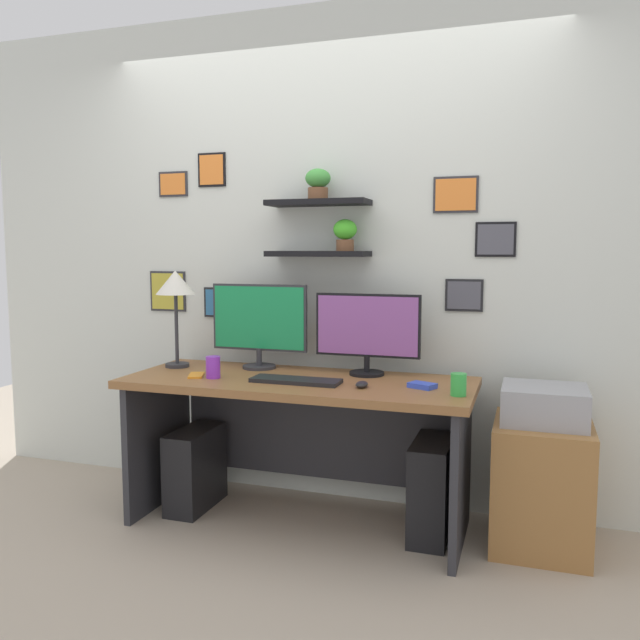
% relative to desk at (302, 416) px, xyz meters
% --- Properties ---
extents(ground_plane, '(8.00, 8.00, 0.00)m').
position_rel_desk_xyz_m(ground_plane, '(0.00, -0.06, -0.54)').
color(ground_plane, tan).
extents(back_wall_assembly, '(4.40, 0.24, 2.70)m').
position_rel_desk_xyz_m(back_wall_assembly, '(-0.00, 0.38, 0.81)').
color(back_wall_assembly, silver).
rests_on(back_wall_assembly, ground).
extents(desk, '(1.74, 0.68, 0.75)m').
position_rel_desk_xyz_m(desk, '(0.00, 0.00, 0.00)').
color(desk, brown).
rests_on(desk, ground).
extents(monitor_left, '(0.54, 0.18, 0.46)m').
position_rel_desk_xyz_m(monitor_left, '(-0.30, 0.16, 0.46)').
color(monitor_left, '#2D2D33').
rests_on(monitor_left, desk).
extents(monitor_right, '(0.55, 0.18, 0.42)m').
position_rel_desk_xyz_m(monitor_right, '(0.30, 0.16, 0.44)').
color(monitor_right, black).
rests_on(monitor_right, desk).
extents(keyboard, '(0.44, 0.14, 0.02)m').
position_rel_desk_xyz_m(keyboard, '(0.02, -0.14, 0.22)').
color(keyboard, black).
rests_on(keyboard, desk).
extents(computer_mouse, '(0.06, 0.09, 0.03)m').
position_rel_desk_xyz_m(computer_mouse, '(0.35, -0.15, 0.22)').
color(computer_mouse, black).
rests_on(computer_mouse, desk).
extents(desk_lamp, '(0.21, 0.21, 0.53)m').
position_rel_desk_xyz_m(desk_lamp, '(-0.75, 0.05, 0.64)').
color(desk_lamp, '#2D2D33').
rests_on(desk_lamp, desk).
extents(cell_phone, '(0.12, 0.16, 0.01)m').
position_rel_desk_xyz_m(cell_phone, '(-0.52, -0.15, 0.21)').
color(cell_phone, orange).
rests_on(cell_phone, desk).
extents(pen_cup, '(0.07, 0.07, 0.10)m').
position_rel_desk_xyz_m(pen_cup, '(0.80, -0.18, 0.26)').
color(pen_cup, green).
rests_on(pen_cup, desk).
extents(scissors_tray, '(0.14, 0.12, 0.02)m').
position_rel_desk_xyz_m(scissors_tray, '(0.63, -0.07, 0.22)').
color(scissors_tray, blue).
rests_on(scissors_tray, desk).
extents(water_cup, '(0.07, 0.07, 0.11)m').
position_rel_desk_xyz_m(water_cup, '(-0.41, -0.17, 0.26)').
color(water_cup, purple).
rests_on(water_cup, desk).
extents(drawer_cabinet, '(0.44, 0.50, 0.59)m').
position_rel_desk_xyz_m(drawer_cabinet, '(1.17, 0.07, -0.25)').
color(drawer_cabinet, '#9E6B38').
rests_on(drawer_cabinet, ground).
extents(printer, '(0.38, 0.34, 0.17)m').
position_rel_desk_xyz_m(printer, '(1.17, 0.07, 0.13)').
color(printer, '#9E9EA3').
rests_on(printer, drawer_cabinet).
extents(computer_tower_left, '(0.18, 0.40, 0.43)m').
position_rel_desk_xyz_m(computer_tower_left, '(-0.60, -0.03, -0.33)').
color(computer_tower_left, black).
rests_on(computer_tower_left, ground).
extents(computer_tower_right, '(0.18, 0.40, 0.48)m').
position_rel_desk_xyz_m(computer_tower_right, '(0.67, 0.00, -0.31)').
color(computer_tower_right, black).
rests_on(computer_tower_right, ground).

